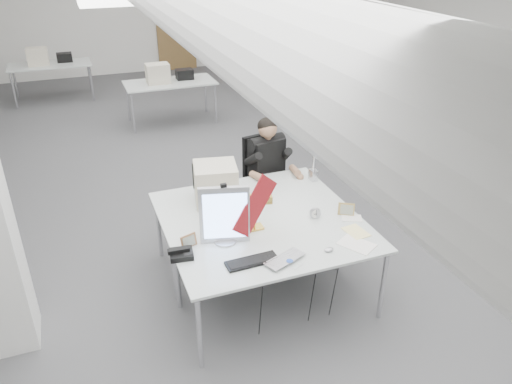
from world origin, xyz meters
TOP-DOWN VIEW (x-y plane):
  - room_shell at (0.04, 0.13)m, footprint 10.04×14.04m
  - desk_main at (0.00, -2.50)m, footprint 1.80×0.90m
  - desk_second at (0.00, -1.60)m, footprint 1.80×0.90m
  - bg_desk_a at (0.20, 3.00)m, footprint 1.60×0.80m
  - bg_desk_b at (-1.80, 5.20)m, footprint 1.60×0.80m
  - office_chair at (0.49, -0.94)m, footprint 0.67×0.67m
  - seated_person at (0.49, -0.99)m, footprint 0.60×0.69m
  - monitor at (-0.43, -2.29)m, footprint 0.43×0.15m
  - pennant at (-0.16, -2.33)m, footprint 0.48×0.20m
  - keyboard at (-0.32, -2.67)m, footprint 0.44×0.16m
  - laptop at (-0.04, -2.79)m, footprint 0.42×0.35m
  - mouse at (0.34, -2.75)m, footprint 0.09×0.07m
  - bankers_lamp at (-0.12, -2.18)m, footprint 0.30×0.17m
  - desk_phone at (-0.84, -2.38)m, footprint 0.21×0.20m
  - picture_frame_left at (-0.74, -2.26)m, footprint 0.15×0.08m
  - picture_frame_right at (0.79, -2.26)m, footprint 0.15×0.11m
  - desk_clock at (0.49, -2.21)m, footprint 0.11×0.07m
  - paper_stack_a at (0.62, -2.74)m, footprint 0.33×0.36m
  - paper_stack_b at (0.72, -2.56)m, footprint 0.19×0.25m
  - paper_stack_c at (0.81, -2.34)m, footprint 0.22×0.19m
  - beige_monitor at (-0.29, -1.55)m, footprint 0.48×0.46m
  - architect_lamp at (0.83, -1.72)m, footprint 0.32×0.66m

SIDE VIEW (x-z plane):
  - office_chair at x=0.49m, z-range 0.00..1.17m
  - desk_main at x=0.00m, z-range 0.73..0.75m
  - desk_second at x=0.00m, z-range 0.73..0.75m
  - bg_desk_a at x=0.20m, z-range 0.73..0.75m
  - bg_desk_b at x=-1.80m, z-range 0.73..0.75m
  - paper_stack_c at x=0.81m, z-range 0.76..0.76m
  - paper_stack_a at x=0.62m, z-range 0.76..0.76m
  - paper_stack_b at x=0.72m, z-range 0.76..0.76m
  - keyboard at x=-0.32m, z-range 0.76..0.78m
  - laptop at x=-0.04m, z-range 0.76..0.78m
  - mouse at x=0.34m, z-range 0.76..0.79m
  - desk_phone at x=-0.84m, z-range 0.76..0.80m
  - desk_clock at x=0.49m, z-range 0.75..0.86m
  - picture_frame_left at x=-0.74m, z-range 0.75..0.87m
  - picture_frame_right at x=0.79m, z-range 0.75..0.88m
  - seated_person at x=0.49m, z-range 0.44..1.36m
  - bankers_lamp at x=-0.12m, z-range 0.76..1.07m
  - beige_monitor at x=-0.29m, z-range 0.75..1.14m
  - monitor at x=-0.43m, z-range 0.76..1.29m
  - pennant at x=-0.16m, z-range 0.80..1.35m
  - architect_lamp at x=0.83m, z-range 0.76..1.57m
  - room_shell at x=0.04m, z-range 0.07..3.31m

